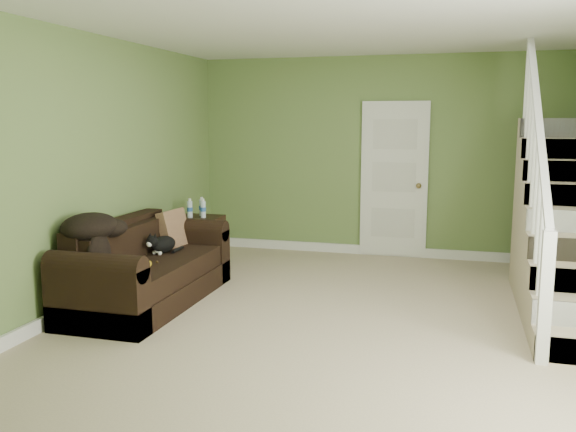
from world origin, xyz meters
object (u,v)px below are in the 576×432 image
Objects in this scene: side_table at (199,241)px; sofa at (146,272)px; cat at (162,244)px; banana at (149,264)px.

sofa is at bearing -86.38° from side_table.
cat is (0.04, 0.28, 0.22)m from sofa.
banana is at bearing -55.94° from sofa.
sofa is at bearing -86.30° from cat.
sofa reaches higher than banana.
cat is 0.59m from banana.
side_table is 4.60× the size of banana.
banana is (0.15, -0.57, -0.06)m from cat.
side_table is 1.74× the size of cat.
side_table is 1.24m from cat.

